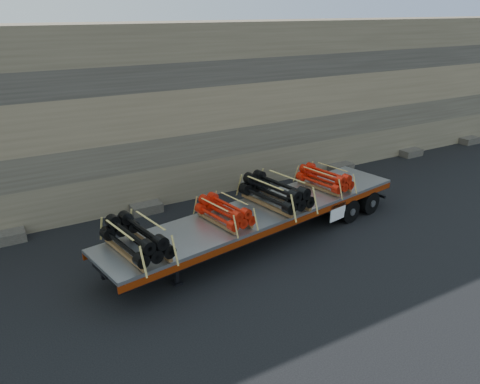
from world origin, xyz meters
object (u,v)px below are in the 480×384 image
at_px(bundle_midfront, 224,212).
at_px(bundle_rear, 325,179).
at_px(bundle_front, 136,239).
at_px(bundle_midrear, 276,193).
at_px(trailer, 262,225).

height_order(bundle_midfront, bundle_rear, bundle_rear).
xyz_separation_m(bundle_midfront, bundle_rear, (4.71, 0.79, 0.01)).
height_order(bundle_front, bundle_midfront, bundle_front).
relative_size(bundle_front, bundle_midrear, 0.92).
relative_size(bundle_midfront, bundle_midrear, 0.77).
xyz_separation_m(bundle_front, bundle_midrear, (5.24, 0.88, 0.04)).
bearing_deg(trailer, bundle_front, -180.00).
bearing_deg(trailer, bundle_midrear, -0.00).
relative_size(trailer, bundle_rear, 5.83).
bearing_deg(trailer, bundle_rear, 0.00).
bearing_deg(bundle_midfront, bundle_front, 180.00).
xyz_separation_m(bundle_front, bundle_midfront, (3.04, 0.51, -0.06)).
height_order(trailer, bundle_midrear, bundle_midrear).
distance_m(bundle_midfront, bundle_midrear, 2.23).
bearing_deg(bundle_midrear, bundle_rear, 0.00).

